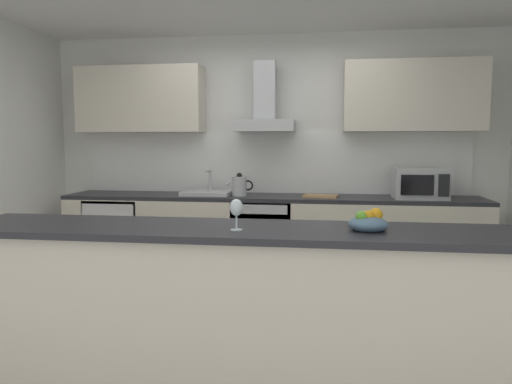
{
  "coord_description": "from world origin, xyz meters",
  "views": [
    {
      "loc": [
        0.53,
        -3.45,
        1.44
      ],
      "look_at": [
        0.01,
        0.31,
        1.05
      ],
      "focal_mm": 33.28,
      "sensor_mm": 36.0,
      "label": 1
    }
  ],
  "objects": [
    {
      "name": "fruit_bowl",
      "position": [
        0.79,
        -0.77,
        1.0
      ],
      "size": [
        0.22,
        0.22,
        0.13
      ],
      "color": "slate",
      "rests_on": "counter_island"
    },
    {
      "name": "chopping_board",
      "position": [
        0.52,
        1.35,
        0.91
      ],
      "size": [
        0.37,
        0.27,
        0.02
      ],
      "primitive_type": "cube",
      "rotation": [
        0.0,
        0.0,
        -0.15
      ],
      "color": "tan",
      "rests_on": "counter_back"
    },
    {
      "name": "kettle",
      "position": [
        -0.31,
        1.34,
        1.01
      ],
      "size": [
        0.29,
        0.15,
        0.24
      ],
      "color": "#B7BABC",
      "rests_on": "counter_back"
    },
    {
      "name": "counter_island",
      "position": [
        0.03,
        -0.77,
        0.48
      ],
      "size": [
        3.34,
        0.64,
        0.96
      ],
      "color": "beige",
      "rests_on": "ground"
    },
    {
      "name": "upper_cabinets",
      "position": [
        -0.0,
        1.55,
        1.91
      ],
      "size": [
        4.23,
        0.32,
        0.7
      ],
      "color": "beige"
    },
    {
      "name": "ground",
      "position": [
        0.0,
        0.0,
        -0.01
      ],
      "size": [
        5.87,
        4.43,
        0.02
      ],
      "primitive_type": "cube",
      "color": "gray"
    },
    {
      "name": "range_hood",
      "position": [
        -0.06,
        1.5,
        1.79
      ],
      "size": [
        0.62,
        0.45,
        0.72
      ],
      "color": "#B7BABC"
    },
    {
      "name": "counter_back",
      "position": [
        0.0,
        1.4,
        0.45
      ],
      "size": [
        4.29,
        0.6,
        0.9
      ],
      "color": "beige",
      "rests_on": "ground"
    },
    {
      "name": "sink",
      "position": [
        -0.66,
        1.38,
        0.93
      ],
      "size": [
        0.5,
        0.4,
        0.26
      ],
      "color": "silver",
      "rests_on": "counter_back"
    },
    {
      "name": "refrigerator",
      "position": [
        -1.63,
        1.37,
        0.43
      ],
      "size": [
        0.58,
        0.6,
        0.85
      ],
      "color": "white",
      "rests_on": "ground"
    },
    {
      "name": "microwave",
      "position": [
        1.48,
        1.34,
        1.05
      ],
      "size": [
        0.5,
        0.38,
        0.3
      ],
      "color": "#B7BABC",
      "rests_on": "counter_back"
    },
    {
      "name": "wall_back",
      "position": [
        0.0,
        1.78,
        1.3
      ],
      "size": [
        5.87,
        0.12,
        2.6
      ],
      "primitive_type": "cube",
      "color": "white",
      "rests_on": "ground"
    },
    {
      "name": "wine_glass",
      "position": [
        0.06,
        -0.87,
        1.08
      ],
      "size": [
        0.08,
        0.08,
        0.18
      ],
      "color": "silver",
      "rests_on": "counter_island"
    },
    {
      "name": "backsplash_tile",
      "position": [
        0.0,
        1.7,
        1.23
      ],
      "size": [
        4.14,
        0.02,
        0.66
      ],
      "primitive_type": "cube",
      "color": "white"
    },
    {
      "name": "oven",
      "position": [
        -0.06,
        1.37,
        0.46
      ],
      "size": [
        0.6,
        0.62,
        0.8
      ],
      "color": "slate",
      "rests_on": "ground"
    }
  ]
}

